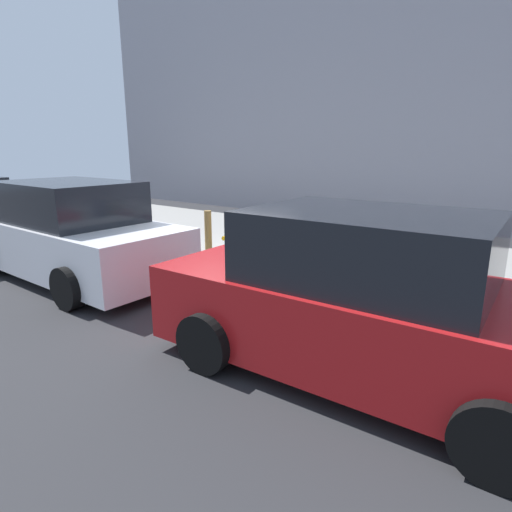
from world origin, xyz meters
TOP-DOWN VIEW (x-y plane):
  - ground_plane at (0.00, 0.00)m, footprint 40.00×40.00m
  - sidewalk_curb at (0.00, -2.50)m, footprint 18.00×5.00m
  - building_facade_sidewalk_side at (0.00, -8.51)m, footprint 24.00×3.00m
  - suitcase_navy_0 at (-3.58, -0.78)m, footprint 0.50×0.21m
  - suitcase_olive_1 at (-3.03, -0.80)m, footprint 0.51×0.25m
  - suitcase_red_2 at (-2.53, -0.75)m, footprint 0.39×0.22m
  - suitcase_silver_3 at (-2.09, -0.71)m, footprint 0.40×0.25m
  - suitcase_maroon_4 at (-1.66, -0.74)m, footprint 0.37×0.21m
  - suitcase_black_5 at (-1.20, -0.86)m, footprint 0.44×0.22m
  - suitcase_teal_6 at (-0.74, -0.74)m, footprint 0.38×0.23m
  - fire_hydrant at (0.18, -0.78)m, footprint 0.39×0.21m
  - bollard_post at (0.65, -0.63)m, footprint 0.15×0.15m
  - parked_car_red_0 at (-3.81, 1.74)m, footprint 4.36×2.15m
  - parked_car_white_1 at (1.69, 1.74)m, footprint 4.57×2.09m

SIDE VIEW (x-z plane):
  - ground_plane at x=0.00m, z-range 0.00..0.00m
  - sidewalk_curb at x=0.00m, z-range 0.00..0.14m
  - suitcase_black_5 at x=-1.20m, z-range 0.11..0.67m
  - suitcase_silver_3 at x=-2.09m, z-range 0.01..0.78m
  - suitcase_teal_6 at x=-0.74m, z-range 0.11..0.70m
  - suitcase_maroon_4 at x=-1.66m, z-range 0.11..0.76m
  - suitcase_red_2 at x=-2.53m, z-range -0.01..0.92m
  - suitcase_navy_0 at x=-3.58m, z-range 0.11..0.91m
  - suitcase_olive_1 at x=-3.03m, z-range 0.11..0.93m
  - fire_hydrant at x=0.18m, z-range 0.16..0.92m
  - bollard_post at x=0.65m, z-range 0.14..1.03m
  - parked_car_red_0 at x=-3.81m, z-range -0.06..1.63m
  - parked_car_white_1 at x=1.69m, z-range -0.06..1.66m
  - building_facade_sidewalk_side at x=0.00m, z-range 0.00..9.64m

